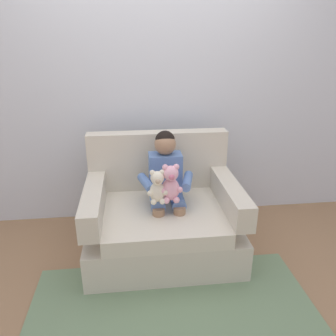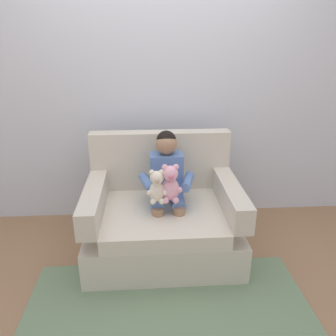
# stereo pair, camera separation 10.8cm
# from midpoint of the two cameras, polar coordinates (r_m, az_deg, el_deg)

# --- Properties ---
(ground_plane) EXTENTS (8.00, 8.00, 0.00)m
(ground_plane) POSITION_cam_midpoint_polar(r_m,az_deg,el_deg) (2.87, -2.01, -14.04)
(ground_plane) COLOR #936D4C
(back_wall) EXTENTS (6.00, 0.10, 2.60)m
(back_wall) POSITION_cam_midpoint_polar(r_m,az_deg,el_deg) (3.07, -3.48, 14.63)
(back_wall) COLOR silver
(back_wall) RESTS_ON ground
(floor_rug) EXTENTS (1.88, 1.07, 0.01)m
(floor_rug) POSITION_cam_midpoint_polar(r_m,az_deg,el_deg) (2.34, -0.46, -23.91)
(floor_rug) COLOR slate
(floor_rug) RESTS_ON ground
(armchair) EXTENTS (1.19, 0.92, 0.92)m
(armchair) POSITION_cam_midpoint_polar(r_m,az_deg,el_deg) (2.75, -2.16, -8.53)
(armchair) COLOR beige
(armchair) RESTS_ON ground
(seated_child) EXTENTS (0.45, 0.39, 0.82)m
(seated_child) POSITION_cam_midpoint_polar(r_m,az_deg,el_deg) (2.62, -1.49, -1.83)
(seated_child) COLOR #597AB7
(seated_child) RESTS_ON armchair
(plush_cream) EXTENTS (0.15, 0.12, 0.26)m
(plush_cream) POSITION_cam_midpoint_polar(r_m,az_deg,el_deg) (2.44, -3.10, -3.35)
(plush_cream) COLOR silver
(plush_cream) RESTS_ON armchair
(plush_pink) EXTENTS (0.17, 0.14, 0.29)m
(plush_pink) POSITION_cam_midpoint_polar(r_m,az_deg,el_deg) (2.45, -0.80, -2.78)
(plush_pink) COLOR #EAA8BC
(plush_pink) RESTS_ON armchair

